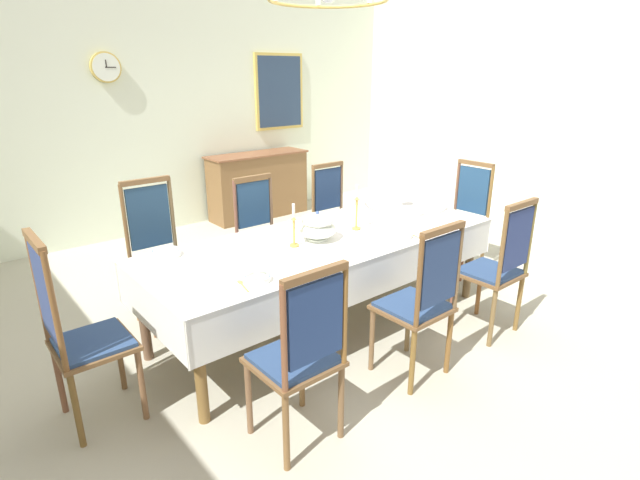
# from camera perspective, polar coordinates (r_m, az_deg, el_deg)

# --- Properties ---
(ground) EXTENTS (7.61, 6.19, 0.04)m
(ground) POSITION_cam_1_polar(r_m,az_deg,el_deg) (4.26, -1.12, -8.92)
(ground) COLOR #B4B29C
(back_wall) EXTENTS (7.61, 0.08, 3.13)m
(back_wall) POSITION_cam_1_polar(r_m,az_deg,el_deg) (6.52, -19.27, 14.45)
(back_wall) COLOR silver
(back_wall) RESTS_ON ground
(right_wall) EXTENTS (0.08, 6.19, 3.13)m
(right_wall) POSITION_cam_1_polar(r_m,az_deg,el_deg) (6.86, 25.56, 13.86)
(right_wall) COLOR silver
(right_wall) RESTS_ON ground
(dining_table) EXTENTS (2.87, 1.07, 0.75)m
(dining_table) POSITION_cam_1_polar(r_m,az_deg,el_deg) (3.83, 0.79, -0.72)
(dining_table) COLOR brown
(dining_table) RESTS_ON ground
(tablecloth) EXTENTS (2.89, 1.09, 0.31)m
(tablecloth) POSITION_cam_1_polar(r_m,az_deg,el_deg) (3.83, 0.79, -0.67)
(tablecloth) COLOR white
(tablecloth) RESTS_ON dining_table
(chair_south_a) EXTENTS (0.44, 0.42, 1.09)m
(chair_south_a) POSITION_cam_1_polar(r_m,az_deg,el_deg) (2.66, -2.27, -13.09)
(chair_south_a) COLOR brown
(chair_south_a) RESTS_ON ground
(chair_north_a) EXTENTS (0.44, 0.42, 1.18)m
(chair_north_a) POSITION_cam_1_polar(r_m,az_deg,el_deg) (4.16, -18.35, -1.30)
(chair_north_a) COLOR brown
(chair_north_a) RESTS_ON ground
(chair_south_b) EXTENTS (0.44, 0.42, 1.11)m
(chair_south_b) POSITION_cam_1_polar(r_m,az_deg,el_deg) (3.27, 11.73, -6.81)
(chair_south_b) COLOR brown
(chair_south_b) RESTS_ON ground
(chair_north_b) EXTENTS (0.44, 0.42, 1.08)m
(chair_north_b) POSITION_cam_1_polar(r_m,az_deg,el_deg) (4.58, -6.79, 0.99)
(chair_north_b) COLOR brown
(chair_north_b) RESTS_ON ground
(chair_south_c) EXTENTS (0.44, 0.42, 1.11)m
(chair_south_c) POSITION_cam_1_polar(r_m,az_deg,el_deg) (3.98, 20.07, -2.82)
(chair_south_c) COLOR brown
(chair_south_c) RESTS_ON ground
(chair_north_c) EXTENTS (0.44, 0.42, 1.09)m
(chair_north_c) POSITION_cam_1_polar(r_m,az_deg,el_deg) (5.11, 1.81, 3.09)
(chair_north_c) COLOR brown
(chair_north_c) RESTS_ON ground
(chair_head_west) EXTENTS (0.42, 0.44, 1.19)m
(chair_head_west) POSITION_cam_1_polar(r_m,az_deg,el_deg) (3.10, -26.49, -9.53)
(chair_head_west) COLOR brown
(chair_head_west) RESTS_ON ground
(chair_head_east) EXTENTS (0.42, 0.44, 1.13)m
(chair_head_east) POSITION_cam_1_polar(r_m,az_deg,el_deg) (5.19, 16.46, 2.69)
(chair_head_east) COLOR brown
(chair_head_east) RESTS_ON ground
(soup_tureen) EXTENTS (0.29, 0.29, 0.23)m
(soup_tureen) POSITION_cam_1_polar(r_m,az_deg,el_deg) (3.71, -0.31, 1.63)
(soup_tureen) COLOR white
(soup_tureen) RESTS_ON tablecloth
(candlestick_west) EXTENTS (0.07, 0.07, 0.33)m
(candlestick_west) POSITION_cam_1_polar(r_m,az_deg,el_deg) (3.57, -3.07, 1.21)
(candlestick_west) COLOR gold
(candlestick_west) RESTS_ON tablecloth
(candlestick_east) EXTENTS (0.07, 0.07, 0.37)m
(candlestick_east) POSITION_cam_1_polar(r_m,az_deg,el_deg) (3.96, 4.30, 3.34)
(candlestick_east) COLOR gold
(candlestick_east) RESTS_ON tablecloth
(bowl_near_left) EXTENTS (0.15, 0.15, 0.03)m
(bowl_near_left) POSITION_cam_1_polar(r_m,az_deg,el_deg) (3.85, 9.66, 0.55)
(bowl_near_left) COLOR white
(bowl_near_left) RESTS_ON tablecloth
(bowl_near_right) EXTENTS (0.16, 0.16, 0.04)m
(bowl_near_right) POSITION_cam_1_polar(r_m,az_deg,el_deg) (3.04, -7.27, -4.40)
(bowl_near_right) COLOR white
(bowl_near_right) RESTS_ON tablecloth
(bowl_far_left) EXTENTS (0.20, 0.20, 0.05)m
(bowl_far_left) POSITION_cam_1_polar(r_m,az_deg,el_deg) (3.58, -17.55, -1.40)
(bowl_far_left) COLOR white
(bowl_far_left) RESTS_ON tablecloth
(bowl_far_right) EXTENTS (0.20, 0.20, 0.04)m
(bowl_far_right) POSITION_cam_1_polar(r_m,az_deg,el_deg) (4.10, -2.44, 2.03)
(bowl_far_right) COLOR white
(bowl_far_right) RESTS_ON tablecloth
(spoon_primary) EXTENTS (0.05, 0.18, 0.01)m
(spoon_primary) POSITION_cam_1_polar(r_m,az_deg,el_deg) (3.95, 10.40, 0.79)
(spoon_primary) COLOR gold
(spoon_primary) RESTS_ON tablecloth
(spoon_secondary) EXTENTS (0.05, 0.18, 0.01)m
(spoon_secondary) POSITION_cam_1_polar(r_m,az_deg,el_deg) (3.02, -9.21, -5.01)
(spoon_secondary) COLOR gold
(spoon_secondary) RESTS_ON tablecloth
(sideboard) EXTENTS (1.44, 0.48, 0.90)m
(sideboard) POSITION_cam_1_polar(r_m,az_deg,el_deg) (6.99, -7.22, 6.38)
(sideboard) COLOR brown
(sideboard) RESTS_ON ground
(mounted_clock) EXTENTS (0.34, 0.06, 0.34)m
(mounted_clock) POSITION_cam_1_polar(r_m,az_deg,el_deg) (6.28, -23.79, 18.00)
(mounted_clock) COLOR #D1B251
(framed_painting) EXTENTS (0.81, 0.05, 1.05)m
(framed_painting) POSITION_cam_1_polar(r_m,az_deg,el_deg) (7.36, -4.77, 16.89)
(framed_painting) COLOR #D1B251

